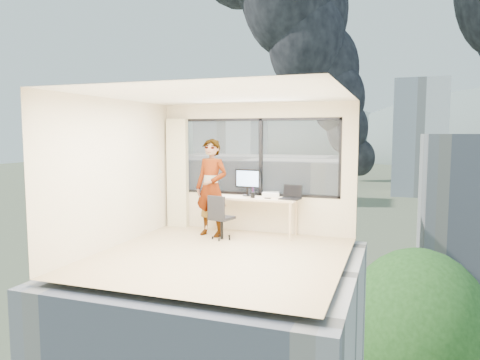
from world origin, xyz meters
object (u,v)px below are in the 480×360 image
at_px(monitor, 248,182).
at_px(person, 211,188).
at_px(desk, 251,216).
at_px(game_console, 271,194).
at_px(chair, 222,217).
at_px(laptop, 290,193).
at_px(handbag, 293,193).

bearing_deg(monitor, person, -132.08).
relative_size(desk, person, 0.95).
xyz_separation_m(person, game_console, (1.04, 0.58, -0.16)).
height_order(chair, laptop, laptop).
bearing_deg(chair, laptop, 37.15).
bearing_deg(laptop, chair, -148.56).
distance_m(game_console, laptop, 0.55).
bearing_deg(laptop, person, -160.53).
distance_m(person, handbag, 1.58).
bearing_deg(desk, game_console, 33.50).
height_order(chair, person, person).
height_order(monitor, handbag, monitor).
bearing_deg(handbag, monitor, -167.19).
relative_size(chair, handbag, 3.65).
relative_size(person, handbag, 8.01).
xyz_separation_m(person, monitor, (0.58, 0.50, 0.07)).
distance_m(desk, game_console, 0.58).
bearing_deg(desk, handbag, 11.15).
bearing_deg(monitor, desk, -44.48).
height_order(desk, monitor, monitor).
height_order(monitor, laptop, monitor).
bearing_deg(game_console, chair, -145.88).
bearing_deg(chair, monitor, 82.73).
bearing_deg(person, desk, 38.33).
bearing_deg(person, game_console, 40.68).
xyz_separation_m(monitor, laptop, (0.92, -0.21, -0.15)).
distance_m(monitor, laptop, 0.95).
distance_m(person, laptop, 1.53).
bearing_deg(person, monitor, 52.32).
relative_size(monitor, handbag, 2.29).
relative_size(person, monitor, 3.50).
xyz_separation_m(person, laptop, (1.50, 0.29, -0.07)).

